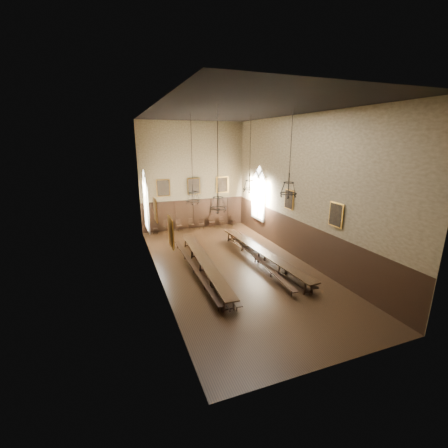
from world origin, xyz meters
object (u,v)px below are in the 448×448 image
bench_left_inner (210,264)px  chair_3 (191,226)px  chair_2 (179,227)px  chandelier_front_right (288,188)px  bench_right_inner (255,258)px  chandelier_back_right (249,184)px  chair_4 (201,226)px  chair_7 (233,222)px  bench_right_outer (268,255)px  chandelier_back_left (193,195)px  table_left (204,265)px  chair_6 (222,223)px  chair_0 (155,230)px  bench_left_outer (194,268)px  chair_1 (167,229)px  chandelier_front_left (218,201)px  table_right (262,256)px  chair_5 (212,224)px

bench_left_inner → chair_3: 8.51m
chair_2 → chandelier_front_right: chandelier_front_right is taller
bench_right_inner → chandelier_back_right: size_ratio=2.05×
chair_2 → chair_4: bearing=-15.2°
bench_right_inner → chair_7: (1.98, 8.37, -0.01)m
bench_right_outer → chandelier_back_left: bearing=158.3°
chandelier_back_left → chair_2: bearing=86.2°
table_left → chair_6: chair_6 is taller
bench_left_inner → chair_0: chair_0 is taller
bench_left_outer → chair_3: (2.13, 8.60, 0.01)m
table_left → chandelier_front_right: chandelier_front_right is taller
bench_left_outer → bench_left_inner: bearing=7.8°
chair_4 → chair_6: bearing=17.1°
bench_right_inner → chair_1: (-4.07, 8.41, 0.03)m
chandelier_back_left → chair_0: bearing=103.8°
bench_left_inner → chair_0: 8.62m
bench_left_outer → chandelier_back_right: size_ratio=1.97×
bench_right_outer → chair_2: bearing=115.9°
bench_right_outer → chair_7: (0.96, 8.22, -0.02)m
bench_right_outer → chair_6: 8.31m
bench_right_outer → chandelier_front_left: chandelier_front_left is taller
bench_right_inner → chair_0: (-5.03, 8.39, -0.02)m
table_right → chandelier_front_left: chandelier_front_left is taller
chair_0 → chair_3: (3.09, 0.07, 0.02)m
bench_left_outer → bench_right_outer: (5.09, 0.28, 0.02)m
bench_left_inner → chair_0: size_ratio=12.04×
bench_left_inner → chandelier_back_right: 5.99m
bench_left_inner → chair_4: (1.95, 8.39, -0.03)m
bench_left_outer → chandelier_front_right: size_ratio=2.17×
bench_left_outer → chandelier_front_left: bearing=-79.6°
table_left → chandelier_back_left: bearing=89.5°
bench_left_outer → chandelier_back_left: (0.63, 2.06, 3.95)m
chair_5 → chandelier_back_left: chandelier_back_left is taller
chair_3 → chair_7: bearing=-3.4°
bench_right_outer → chandelier_back_left: size_ratio=1.94×
bench_right_inner → chair_0: chair_0 is taller
chair_7 → table_right: bearing=-103.0°
table_left → chair_4: chair_4 is taller
chair_1 → chair_3: chair_1 is taller
bench_left_outer → chair_5: 9.52m
chair_7 → chandelier_front_left: 13.42m
table_right → chandelier_back_right: (0.11, 2.26, 4.27)m
chair_4 → chair_5: bearing=21.7°
bench_left_inner → chair_3: (1.06, 8.45, -0.01)m
chair_2 → bench_right_outer: bearing=-78.1°
chair_4 → chair_0: bearing=-164.4°
table_right → chandelier_front_left: (-3.95, -2.89, 4.38)m
bench_right_outer → chair_0: size_ratio=11.82×
bench_left_outer → chair_0: chair_0 is taller
chandelier_back_left → chair_1: bearing=95.6°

